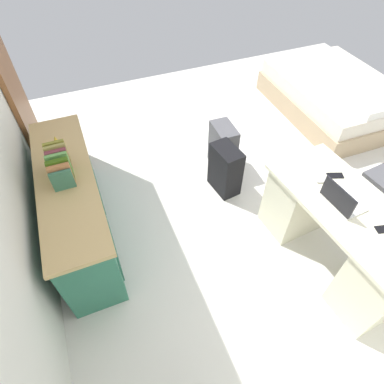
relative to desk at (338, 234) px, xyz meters
name	(u,v)px	position (x,y,z in m)	size (l,w,h in m)	color
ground_plane	(276,187)	(0.97, -0.08, -0.39)	(6.02, 6.02, 0.00)	silver
door_wooden	(10,82)	(2.52, 2.35, 0.63)	(0.88, 0.05, 2.04)	brown
desk	(338,234)	(0.00, 0.00, 0.00)	(1.48, 0.76, 0.75)	beige
credenza	(76,206)	(1.17, 2.05, 0.00)	(1.80, 0.48, 0.77)	#2D7056
bed	(335,96)	(2.00, -1.64, -0.15)	(1.93, 1.45, 0.58)	tan
suitcase_black	(225,170)	(1.19, 0.49, -0.11)	(0.36, 0.22, 0.56)	black
suitcase_spare_grey	(223,147)	(1.54, 0.35, -0.11)	(0.36, 0.22, 0.56)	#4C4C51
laptop	(341,200)	(0.07, 0.08, 0.41)	(0.32, 0.24, 0.21)	silver
computer_mouse	(321,180)	(0.34, 0.06, 0.37)	(0.06, 0.10, 0.03)	white
cell_phone_by_mouse	(335,176)	(0.34, -0.10, 0.36)	(0.07, 0.14, 0.01)	black
book_row	(60,166)	(1.20, 2.05, 0.49)	(0.35, 0.17, 0.24)	#35674E
figurine_small	(56,141)	(1.62, 2.05, 0.44)	(0.08, 0.08, 0.11)	gold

